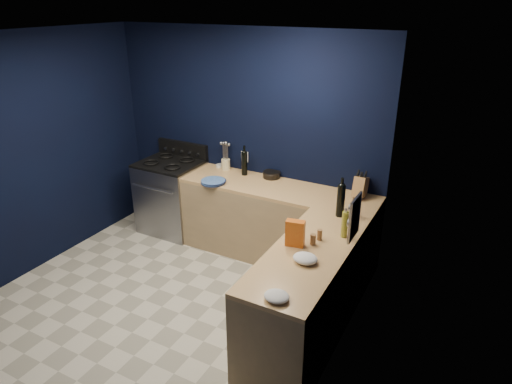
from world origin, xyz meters
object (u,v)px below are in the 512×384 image
Objects in this scene: knife_block at (360,187)px; utensil_crock at (226,164)px; gas_range at (172,197)px; plate_stack at (213,182)px; crouton_bag at (295,233)px.

utensil_crock is at bearing 179.43° from knife_block.
knife_block is at bearing 4.79° from gas_range.
plate_stack is 1.67m from knife_block.
plate_stack is 0.47m from utensil_crock.
plate_stack is at bearing 137.80° from crouton_bag.
gas_range is 4.15× the size of knife_block.
knife_block reaches higher than crouton_bag.
utensil_crock is 1.72m from knife_block.
gas_range is 0.90m from utensil_crock.
gas_range is 6.82× the size of utensil_crock.
knife_block is (2.42, 0.20, 0.55)m from gas_range.
gas_range is at bearing -161.37° from utensil_crock.
utensil_crock is 2.02m from crouton_bag.
utensil_crock reaches higher than gas_range.
crouton_bag reaches higher than utensil_crock.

